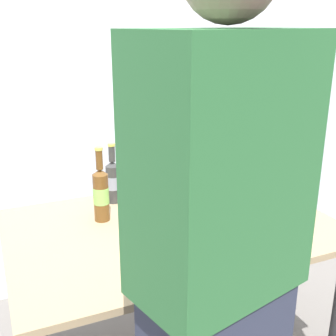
% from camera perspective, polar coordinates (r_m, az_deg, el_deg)
% --- Properties ---
extents(desk, '(1.32, 0.88, 0.75)m').
position_cam_1_polar(desk, '(1.85, 0.52, -10.94)').
color(desk, '#9E8460').
rests_on(desk, ground).
extents(laptop, '(0.41, 0.39, 0.23)m').
position_cam_1_polar(laptop, '(1.96, 5.02, -3.67)').
color(laptop, '#B7BABC').
rests_on(laptop, desk).
extents(beer_bottle_brown, '(0.06, 0.06, 0.28)m').
position_cam_1_polar(beer_bottle_brown, '(1.99, -7.33, -1.59)').
color(beer_bottle_brown, '#333333').
rests_on(beer_bottle_brown, desk).
extents(beer_bottle_green, '(0.07, 0.07, 0.32)m').
position_cam_1_polar(beer_bottle_green, '(1.80, -8.89, -3.29)').
color(beer_bottle_green, brown).
rests_on(beer_bottle_green, desk).
extents(beer_bottle_amber, '(0.06, 0.06, 0.32)m').
position_cam_1_polar(beer_bottle_amber, '(1.88, -3.36, -2.28)').
color(beer_bottle_amber, '#1E5123').
rests_on(beer_bottle_amber, desk).
extents(person_figure, '(0.44, 0.34, 1.76)m').
position_cam_1_polar(person_figure, '(1.11, 6.41, -17.46)').
color(person_figure, '#2D3347').
rests_on(person_figure, ground).
extents(back_wall, '(6.00, 0.10, 2.60)m').
position_cam_1_polar(back_wall, '(2.50, -8.38, 12.95)').
color(back_wall, silver).
rests_on(back_wall, ground).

